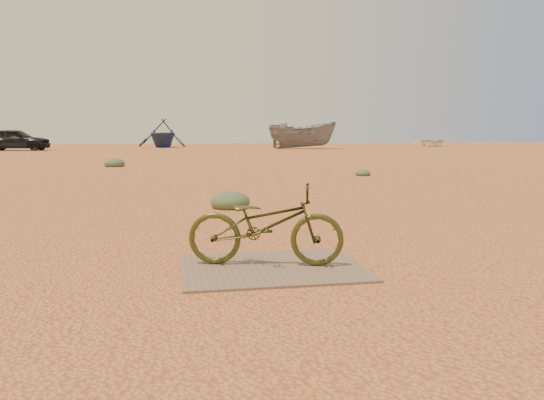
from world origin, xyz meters
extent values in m
plane|color=#C78547|center=(0.00, 0.00, 0.00)|extent=(120.00, 120.00, 0.00)
cube|color=#735D4C|center=(-0.31, 0.15, 0.01)|extent=(1.66, 1.29, 0.02)
imported|color=#3F4319|center=(-0.35, 0.22, 0.40)|extent=(1.53, 0.84, 0.76)
imported|color=black|center=(-12.20, 36.37, 0.79)|extent=(4.74, 2.18, 1.57)
imported|color=navy|center=(-1.96, 42.92, 1.26)|extent=(5.09, 5.58, 2.52)
imported|color=slate|center=(9.01, 36.53, 1.06)|extent=(5.51, 2.10, 2.13)
imported|color=white|center=(23.14, 42.39, 0.48)|extent=(4.70, 5.50, 0.96)
ellipsoid|color=#566C4A|center=(-0.25, 4.22, 0.00)|extent=(0.66, 0.66, 0.36)
ellipsoid|color=#566C4A|center=(4.32, 10.23, 0.00)|extent=(0.45, 0.45, 0.25)
ellipsoid|color=#566C4A|center=(-3.32, 15.94, 0.00)|extent=(0.75, 0.75, 0.41)
camera|label=1|loc=(-1.19, -4.56, 1.25)|focal=35.00mm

